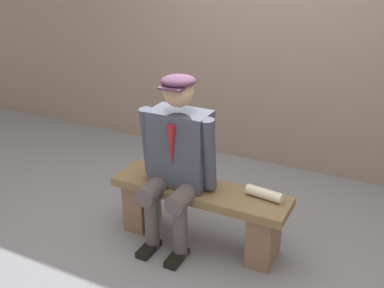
% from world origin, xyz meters
% --- Properties ---
extents(ground_plane, '(30.00, 30.00, 0.00)m').
position_xyz_m(ground_plane, '(0.00, 0.00, 0.00)').
color(ground_plane, slate).
extents(bench, '(1.40, 0.37, 0.49)m').
position_xyz_m(bench, '(0.00, 0.00, 0.31)').
color(bench, brown).
rests_on(bench, ground).
extents(seated_man, '(0.62, 0.56, 1.35)m').
position_xyz_m(seated_man, '(0.16, 0.05, 0.75)').
color(seated_man, '#3A3D4C').
rests_on(seated_man, ground).
extents(rolled_magazine, '(0.28, 0.11, 0.08)m').
position_xyz_m(rolled_magazine, '(-0.49, -0.07, 0.53)').
color(rolled_magazine, beige).
rests_on(rolled_magazine, bench).
extents(stadium_wall, '(12.00, 0.24, 1.99)m').
position_xyz_m(stadium_wall, '(0.00, -1.74, 1.00)').
color(stadium_wall, '#816C5F').
rests_on(stadium_wall, ground).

